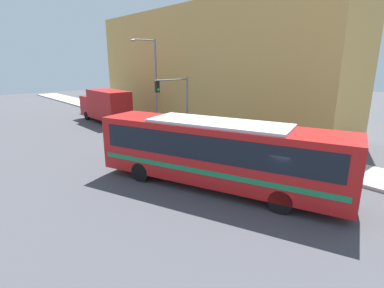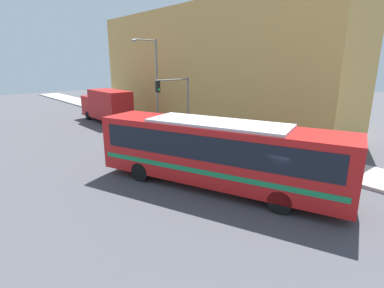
{
  "view_description": "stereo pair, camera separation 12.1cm",
  "coord_description": "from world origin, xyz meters",
  "px_view_note": "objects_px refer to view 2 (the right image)",
  "views": [
    {
      "loc": [
        -11.04,
        -6.99,
        6.07
      ],
      "look_at": [
        0.04,
        5.64,
        1.45
      ],
      "focal_mm": 28.0,
      "sensor_mm": 36.0,
      "label": 1
    },
    {
      "loc": [
        -10.95,
        -7.07,
        6.07
      ],
      "look_at": [
        0.04,
        5.64,
        1.45
      ],
      "focal_mm": 28.0,
      "sensor_mm": 36.0,
      "label": 2
    }
  ],
  "objects_px": {
    "traffic_light_pole": "(177,96)",
    "street_lamp": "(154,76)",
    "fire_hydrant": "(280,152)",
    "delivery_truck": "(107,105)",
    "parking_meter": "(227,131)",
    "pedestrian_near_corner": "(237,130)",
    "city_bus": "(217,150)"
  },
  "relations": [
    {
      "from": "traffic_light_pole",
      "to": "street_lamp",
      "type": "xyz_separation_m",
      "value": [
        0.97,
        4.63,
        1.4
      ]
    },
    {
      "from": "fire_hydrant",
      "to": "street_lamp",
      "type": "distance_m",
      "value": 14.5
    },
    {
      "from": "delivery_truck",
      "to": "fire_hydrant",
      "type": "height_order",
      "value": "delivery_truck"
    },
    {
      "from": "traffic_light_pole",
      "to": "parking_meter",
      "type": "bearing_deg",
      "value": -77.42
    },
    {
      "from": "delivery_truck",
      "to": "pedestrian_near_corner",
      "type": "xyz_separation_m",
      "value": [
        4.03,
        -14.14,
        -0.8
      ]
    },
    {
      "from": "city_bus",
      "to": "traffic_light_pole",
      "type": "distance_m",
      "value": 10.89
    },
    {
      "from": "traffic_light_pole",
      "to": "pedestrian_near_corner",
      "type": "relative_size",
      "value": 2.91
    },
    {
      "from": "fire_hydrant",
      "to": "pedestrian_near_corner",
      "type": "distance_m",
      "value": 5.08
    },
    {
      "from": "fire_hydrant",
      "to": "street_lamp",
      "type": "height_order",
      "value": "street_lamp"
    },
    {
      "from": "delivery_truck",
      "to": "street_lamp",
      "type": "distance_m",
      "value": 6.47
    },
    {
      "from": "fire_hydrant",
      "to": "pedestrian_near_corner",
      "type": "relative_size",
      "value": 0.52
    },
    {
      "from": "city_bus",
      "to": "street_lamp",
      "type": "xyz_separation_m",
      "value": [
        5.98,
        14.19,
        2.88
      ]
    },
    {
      "from": "traffic_light_pole",
      "to": "pedestrian_near_corner",
      "type": "distance_m",
      "value": 5.59
    },
    {
      "from": "parking_meter",
      "to": "street_lamp",
      "type": "bearing_deg",
      "value": 90.48
    },
    {
      "from": "pedestrian_near_corner",
      "to": "fire_hydrant",
      "type": "bearing_deg",
      "value": -106.5
    },
    {
      "from": "delivery_truck",
      "to": "fire_hydrant",
      "type": "relative_size",
      "value": 9.12
    },
    {
      "from": "fire_hydrant",
      "to": "traffic_light_pole",
      "type": "xyz_separation_m",
      "value": [
        -1.05,
        9.24,
        2.83
      ]
    },
    {
      "from": "city_bus",
      "to": "fire_hydrant",
      "type": "relative_size",
      "value": 15.1
    },
    {
      "from": "fire_hydrant",
      "to": "street_lamp",
      "type": "relative_size",
      "value": 0.11
    },
    {
      "from": "traffic_light_pole",
      "to": "pedestrian_near_corner",
      "type": "bearing_deg",
      "value": -60.39
    },
    {
      "from": "delivery_truck",
      "to": "pedestrian_near_corner",
      "type": "height_order",
      "value": "delivery_truck"
    },
    {
      "from": "traffic_light_pole",
      "to": "street_lamp",
      "type": "relative_size",
      "value": 0.59
    },
    {
      "from": "delivery_truck",
      "to": "fire_hydrant",
      "type": "bearing_deg",
      "value": -82.24
    },
    {
      "from": "traffic_light_pole",
      "to": "pedestrian_near_corner",
      "type": "height_order",
      "value": "traffic_light_pole"
    },
    {
      "from": "delivery_truck",
      "to": "street_lamp",
      "type": "height_order",
      "value": "street_lamp"
    },
    {
      "from": "parking_meter",
      "to": "fire_hydrant",
      "type": "bearing_deg",
      "value": -90.0
    },
    {
      "from": "city_bus",
      "to": "delivery_truck",
      "type": "relative_size",
      "value": 1.66
    },
    {
      "from": "city_bus",
      "to": "fire_hydrant",
      "type": "bearing_deg",
      "value": -17.06
    },
    {
      "from": "street_lamp",
      "to": "pedestrian_near_corner",
      "type": "distance_m",
      "value": 9.91
    },
    {
      "from": "fire_hydrant",
      "to": "city_bus",
      "type": "bearing_deg",
      "value": -176.99
    },
    {
      "from": "street_lamp",
      "to": "pedestrian_near_corner",
      "type": "xyz_separation_m",
      "value": [
        1.52,
        -9.01,
        -3.83
      ]
    },
    {
      "from": "parking_meter",
      "to": "street_lamp",
      "type": "height_order",
      "value": "street_lamp"
    }
  ]
}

